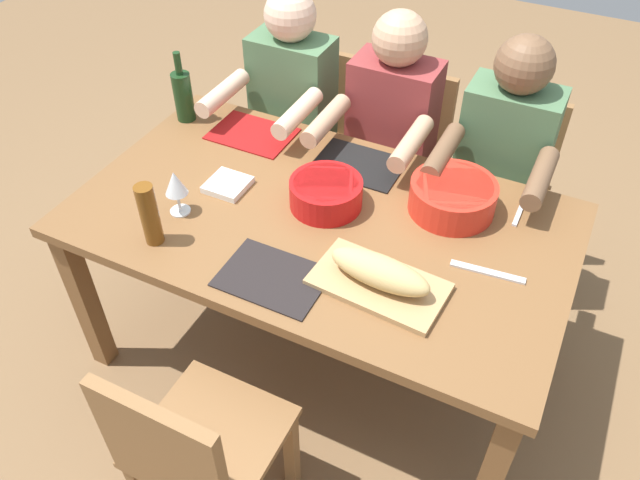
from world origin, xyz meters
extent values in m
plane|color=brown|center=(0.00, 0.00, 0.00)|extent=(8.00, 8.00, 0.00)
cube|color=brown|center=(0.00, 0.00, 0.72)|extent=(1.68, 0.97, 0.04)
cube|color=brown|center=(-0.78, -0.42, 0.35)|extent=(0.07, 0.07, 0.70)
cube|color=brown|center=(0.78, -0.42, 0.35)|extent=(0.07, 0.07, 0.70)
cube|color=brown|center=(-0.78, 0.42, 0.35)|extent=(0.07, 0.07, 0.70)
cube|color=brown|center=(0.78, 0.42, 0.35)|extent=(0.07, 0.07, 0.70)
cube|color=olive|center=(-0.46, -0.72, 0.44)|extent=(0.40, 0.40, 0.03)
cube|color=olive|center=(-0.46, -0.91, 0.65)|extent=(0.38, 0.04, 0.40)
cube|color=olive|center=(-0.63, -0.55, 0.21)|extent=(0.04, 0.04, 0.42)
cube|color=olive|center=(-0.29, -0.55, 0.21)|extent=(0.04, 0.04, 0.42)
cube|color=olive|center=(-0.63, -0.89, 0.21)|extent=(0.04, 0.04, 0.42)
cube|color=olive|center=(-0.29, -0.89, 0.21)|extent=(0.04, 0.04, 0.42)
cylinder|color=#2D2D38|center=(-0.54, -0.50, 0.23)|extent=(0.11, 0.11, 0.45)
cylinder|color=#2D2D38|center=(-0.38, -0.50, 0.23)|extent=(0.11, 0.11, 0.45)
cube|color=#4C724C|center=(-0.46, -0.66, 0.73)|extent=(0.34, 0.20, 0.55)
cylinder|color=brown|center=(-0.63, -0.39, 0.85)|extent=(0.07, 0.30, 0.07)
cylinder|color=brown|center=(-0.29, -0.39, 0.85)|extent=(0.07, 0.30, 0.07)
sphere|color=brown|center=(-0.46, -0.66, 1.09)|extent=(0.21, 0.21, 0.21)
cube|color=olive|center=(0.46, -0.72, 0.44)|extent=(0.40, 0.40, 0.03)
cube|color=olive|center=(0.46, -0.91, 0.65)|extent=(0.38, 0.04, 0.40)
cube|color=olive|center=(0.29, -0.55, 0.21)|extent=(0.04, 0.04, 0.42)
cube|color=olive|center=(0.63, -0.55, 0.21)|extent=(0.04, 0.04, 0.42)
cube|color=olive|center=(0.29, -0.89, 0.21)|extent=(0.04, 0.04, 0.42)
cube|color=olive|center=(0.63, -0.89, 0.21)|extent=(0.04, 0.04, 0.42)
cylinder|color=#2D2D38|center=(0.38, -0.50, 0.23)|extent=(0.11, 0.11, 0.45)
cylinder|color=#2D2D38|center=(0.54, -0.50, 0.23)|extent=(0.11, 0.11, 0.45)
cube|color=#4C724C|center=(0.46, -0.66, 0.73)|extent=(0.34, 0.20, 0.55)
cylinder|color=beige|center=(0.29, -0.39, 0.85)|extent=(0.07, 0.30, 0.07)
cylinder|color=beige|center=(0.63, -0.39, 0.85)|extent=(0.07, 0.30, 0.07)
sphere|color=beige|center=(0.46, -0.66, 1.09)|extent=(0.21, 0.21, 0.21)
cube|color=olive|center=(0.00, 0.72, 0.44)|extent=(0.40, 0.40, 0.03)
cube|color=olive|center=(0.00, 0.91, 0.65)|extent=(0.38, 0.04, 0.40)
cube|color=olive|center=(0.17, 0.55, 0.21)|extent=(0.04, 0.04, 0.42)
cube|color=olive|center=(-0.17, 0.55, 0.21)|extent=(0.04, 0.04, 0.42)
cube|color=olive|center=(0.00, -0.72, 0.44)|extent=(0.40, 0.40, 0.03)
cube|color=olive|center=(0.00, -0.91, 0.65)|extent=(0.38, 0.04, 0.40)
cube|color=olive|center=(-0.17, -0.55, 0.21)|extent=(0.04, 0.04, 0.42)
cube|color=olive|center=(0.17, -0.55, 0.21)|extent=(0.04, 0.04, 0.42)
cube|color=olive|center=(-0.17, -0.89, 0.21)|extent=(0.04, 0.04, 0.42)
cube|color=olive|center=(0.17, -0.89, 0.21)|extent=(0.04, 0.04, 0.42)
cylinder|color=#2D2D38|center=(-0.08, -0.50, 0.23)|extent=(0.11, 0.11, 0.45)
cylinder|color=#2D2D38|center=(0.08, -0.50, 0.23)|extent=(0.11, 0.11, 0.45)
cube|color=maroon|center=(0.00, -0.66, 0.73)|extent=(0.34, 0.20, 0.55)
cylinder|color=tan|center=(-0.17, -0.39, 0.85)|extent=(0.07, 0.30, 0.07)
cylinder|color=tan|center=(0.17, -0.39, 0.85)|extent=(0.07, 0.30, 0.07)
sphere|color=tan|center=(0.00, -0.66, 1.09)|extent=(0.21, 0.21, 0.21)
cylinder|color=red|center=(0.01, -0.06, 0.79)|extent=(0.25, 0.25, 0.10)
cylinder|color=orange|center=(0.01, -0.06, 0.82)|extent=(0.22, 0.22, 0.03)
cylinder|color=red|center=(-0.38, -0.23, 0.79)|extent=(0.29, 0.29, 0.11)
cylinder|color=beige|center=(-0.38, -0.23, 0.83)|extent=(0.26, 0.26, 0.04)
cube|color=tan|center=(-0.30, 0.21, 0.75)|extent=(0.42, 0.25, 0.02)
ellipsoid|color=tan|center=(-0.30, 0.21, 0.81)|extent=(0.33, 0.13, 0.09)
cylinder|color=#193819|center=(0.76, -0.31, 0.84)|extent=(0.08, 0.08, 0.20)
cylinder|color=#193819|center=(0.76, -0.31, 0.98)|extent=(0.03, 0.03, 0.09)
cylinder|color=brown|center=(0.42, 0.35, 0.85)|extent=(0.06, 0.06, 0.22)
cylinder|color=silver|center=(0.44, 0.19, 0.74)|extent=(0.07, 0.07, 0.01)
cylinder|color=silver|center=(0.44, 0.19, 0.78)|extent=(0.01, 0.01, 0.07)
cone|color=silver|center=(0.44, 0.19, 0.86)|extent=(0.08, 0.08, 0.08)
cube|color=silver|center=(-0.60, -0.32, 0.74)|extent=(0.02, 0.17, 0.01)
cube|color=maroon|center=(0.46, -0.32, 0.74)|extent=(0.32, 0.23, 0.01)
cube|color=black|center=(0.00, 0.32, 0.74)|extent=(0.32, 0.23, 0.01)
cube|color=black|center=(0.00, -0.32, 0.74)|extent=(0.32, 0.23, 0.01)
cube|color=silver|center=(-0.58, 0.01, 0.74)|extent=(0.23, 0.05, 0.01)
cube|color=white|center=(0.36, 0.01, 0.75)|extent=(0.14, 0.14, 0.02)
camera|label=1|loc=(-0.72, 1.45, 2.13)|focal=35.42mm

